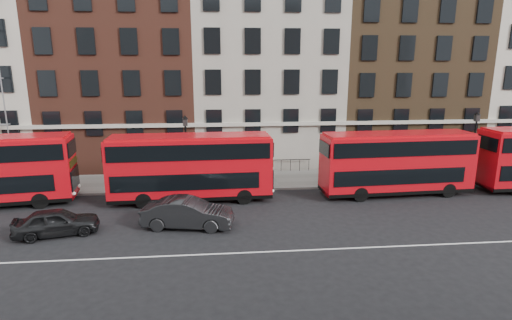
{
  "coord_description": "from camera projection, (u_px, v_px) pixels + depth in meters",
  "views": [
    {
      "loc": [
        -4.41,
        -19.92,
        8.92
      ],
      "look_at": [
        -2.08,
        5.0,
        3.0
      ],
      "focal_mm": 28.0,
      "sensor_mm": 36.0,
      "label": 1
    }
  ],
  "objects": [
    {
      "name": "ground",
      "position": [
        302.0,
        234.0,
        21.76
      ],
      "size": [
        120.0,
        120.0,
        0.0
      ],
      "primitive_type": "plane",
      "color": "black",
      "rests_on": "ground"
    },
    {
      "name": "pavement",
      "position": [
        275.0,
        179.0,
        31.91
      ],
      "size": [
        80.0,
        5.0,
        0.15
      ],
      "primitive_type": "cube",
      "color": "gray",
      "rests_on": "ground"
    },
    {
      "name": "kerb",
      "position": [
        280.0,
        188.0,
        29.49
      ],
      "size": [
        80.0,
        0.3,
        0.16
      ],
      "primitive_type": "cube",
      "color": "gray",
      "rests_on": "ground"
    },
    {
      "name": "road_centre_line",
      "position": [
        311.0,
        250.0,
        19.82
      ],
      "size": [
        70.0,
        0.12,
        0.01
      ],
      "primitive_type": "cube",
      "color": "white",
      "rests_on": "ground"
    },
    {
      "name": "building_terrace",
      "position": [
        262.0,
        51.0,
        36.7
      ],
      "size": [
        64.0,
        11.95,
        22.0
      ],
      "color": "beige",
      "rests_on": "ground"
    },
    {
      "name": "bus_b",
      "position": [
        191.0,
        166.0,
        26.55
      ],
      "size": [
        10.79,
        2.91,
        4.5
      ],
      "rotation": [
        0.0,
        0.0,
        0.03
      ],
      "color": "red",
      "rests_on": "ground"
    },
    {
      "name": "bus_c",
      "position": [
        396.0,
        162.0,
        27.85
      ],
      "size": [
        10.68,
        3.07,
        4.44
      ],
      "rotation": [
        0.0,
        0.0,
        0.05
      ],
      "color": "red",
      "rests_on": "ground"
    },
    {
      "name": "car_rear",
      "position": [
        57.0,
        222.0,
        21.46
      ],
      "size": [
        4.58,
        2.69,
        1.46
      ],
      "primitive_type": "imported",
      "rotation": [
        0.0,
        0.0,
        1.81
      ],
      "color": "black",
      "rests_on": "ground"
    },
    {
      "name": "car_front",
      "position": [
        188.0,
        213.0,
        22.46
      ],
      "size": [
        5.31,
        2.56,
        1.68
      ],
      "primitive_type": "imported",
      "rotation": [
        0.0,
        0.0,
        1.41
      ],
      "color": "#232326",
      "rests_on": "ground"
    },
    {
      "name": "lamp_post_left",
      "position": [
        186.0,
        148.0,
        29.01
      ],
      "size": [
        0.44,
        0.44,
        5.33
      ],
      "color": "black",
      "rests_on": "pavement"
    },
    {
      "name": "lamp_post_right",
      "position": [
        474.0,
        142.0,
        31.34
      ],
      "size": [
        0.44,
        0.44,
        5.33
      ],
      "color": "black",
      "rests_on": "pavement"
    },
    {
      "name": "iron_railings",
      "position": [
        272.0,
        166.0,
        33.91
      ],
      "size": [
        6.6,
        0.06,
        1.0
      ],
      "primitive_type": null,
      "color": "black",
      "rests_on": "pavement"
    }
  ]
}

